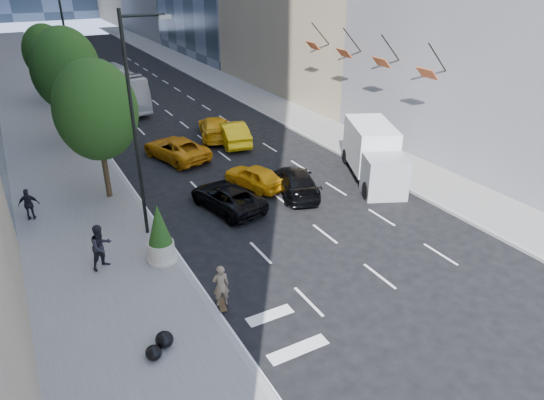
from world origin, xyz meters
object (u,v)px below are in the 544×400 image
city_bus (104,85)px  skateboarder (221,288)px  planter_shrub (160,235)px  trash_can (160,249)px  black_sedan_mercedes (296,182)px  black_sedan_lincoln (227,197)px  box_truck (374,153)px

city_bus → skateboarder: bearing=-103.1°
skateboarder → planter_shrub: bearing=-62.6°
skateboarder → city_bus: bearing=-81.7°
trash_can → city_bus: bearing=83.0°
black_sedan_mercedes → trash_can: 9.32m
skateboarder → black_sedan_lincoln: 8.22m
black_sedan_lincoln → planter_shrub: (-4.60, -3.44, 0.77)m
planter_shrub → skateboarder: bearing=-75.2°
box_truck → trash_can: box_truck is taller
black_sedan_mercedes → planter_shrub: size_ratio=1.82×
skateboarder → box_truck: size_ratio=0.25×
skateboarder → city_bus: 31.97m
black_sedan_lincoln → planter_shrub: bearing=25.4°
black_sedan_mercedes → box_truck: box_truck is taller
black_sedan_mercedes → box_truck: bearing=-164.4°
trash_can → black_sedan_mercedes: bearing=19.4°
box_truck → trash_can: (-13.92, -2.75, -1.01)m
trash_can → planter_shrub: (0.00, -0.22, 0.85)m
city_bus → box_truck: 27.05m
box_truck → planter_shrub: bearing=-143.6°
black_sedan_mercedes → trash_can: (-8.79, -3.10, -0.13)m
black_sedan_lincoln → box_truck: (9.32, -0.47, 0.92)m
black_sedan_lincoln → trash_can: size_ratio=5.59×
city_bus → planter_shrub: size_ratio=4.95×
city_bus → trash_can: size_ratio=15.62×
black_sedan_mercedes → box_truck: (5.13, -0.35, 0.88)m
black_sedan_lincoln → city_bus: 24.51m
skateboarder → black_sedan_mercedes: 10.63m
box_truck → trash_can: bearing=-144.4°
black_sedan_mercedes → planter_shrub: bearing=40.1°
trash_can → black_sedan_lincoln: bearing=35.0°
trash_can → planter_shrub: planter_shrub is taller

